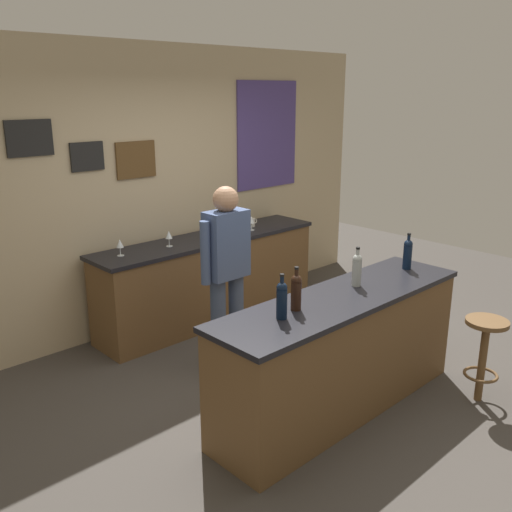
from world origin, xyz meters
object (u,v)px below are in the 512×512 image
Objects in this scene: bar_stool at (484,346)px; wine_bottle_a at (282,299)px; coffee_mug at (252,222)px; wine_glass_a at (120,244)px; wine_glass_b at (169,235)px; wine_bottle_c at (357,269)px; wine_bottle_b at (296,291)px; bartender at (227,268)px; wine_bottle_d at (408,253)px; wine_glass_c at (251,220)px.

wine_bottle_a is (-1.52, 0.71, 0.60)m from bar_stool.
wine_glass_a is at bearing -179.54° from coffee_mug.
wine_bottle_c is at bearing -80.05° from wine_glass_b.
wine_bottle_b is at bearing -99.96° from wine_glass_b.
wine_bottle_b is 1.97× the size of wine_glass_b.
bar_stool is (1.11, -1.74, -0.48)m from bartender.
wine_bottle_a reaches higher than bar_stool.
bartender is at bearing 115.28° from wine_bottle_c.
wine_glass_b is at bearing -4.67° from wine_glass_a.
wine_bottle_a is at bearing -176.58° from wine_bottle_c.
wine_glass_a is at bearing 113.01° from wine_bottle_c.
wine_bottle_a is 1.00× the size of wine_bottle_c.
wine_bottle_a is 2.66m from coffee_mug.
wine_bottle_a reaches higher than wine_glass_b.
wine_bottle_b is 1.00× the size of wine_bottle_c.
wine_bottle_c is at bearing -66.99° from wine_glass_a.
wine_bottle_d is (1.35, -0.02, 0.00)m from wine_bottle_b.
wine_glass_c is at bearing -133.22° from coffee_mug.
wine_bottle_d is 1.97× the size of wine_glass_c.
wine_bottle_a reaches higher than wine_glass_c.
coffee_mug is (1.49, 2.04, -0.11)m from wine_bottle_b.
wine_bottle_b is (-1.34, 0.74, 0.60)m from bar_stool.
wine_bottle_c is at bearing 1.18° from wine_bottle_b.
wine_glass_c is at bearing 89.37° from bar_stool.
bar_stool is at bearing -24.88° from wine_bottle_a.
coffee_mug is at bearing 53.82° from wine_bottle_b.
wine_bottle_a is at bearing -179.22° from wine_bottle_d.
wine_glass_b reaches higher than bar_stool.
wine_bottle_d is at bearing 0.78° from wine_bottle_a.
wine_glass_a and wine_glass_b have the same top height.
wine_glass_b is at bearing -177.26° from coffee_mug.
wine_bottle_c reaches higher than coffee_mug.
bartender reaches higher than wine_bottle_b.
wine_glass_c is (1.14, 0.92, 0.07)m from bartender.
wine_bottle_d is at bearing -2.76° from wine_bottle_c.
wine_bottle_c is 1.97× the size of wine_glass_b.
wine_bottle_d reaches higher than bar_stool.
wine_glass_b is at bearing 110.05° from bar_stool.
bartender is at bearing -96.71° from wine_glass_b.
wine_glass_a is (0.02, 2.06, -0.05)m from wine_bottle_a.
bar_stool is 2.22× the size of wine_bottle_a.
wine_glass_a is at bearing 175.33° from wine_glass_b.
wine_glass_b is at bearing 80.04° from wine_bottle_b.
wine_glass_b is at bearing 75.38° from wine_bottle_a.
wine_glass_c reaches higher than bar_stool.
wine_glass_a is (-0.85, 2.01, -0.05)m from wine_bottle_c.
wine_bottle_a is 2.06m from wine_glass_a.
wine_bottle_a is 0.87m from wine_bottle_c.
bar_stool is 4.39× the size of wine_glass_b.
wine_glass_a is 1.24× the size of coffee_mug.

